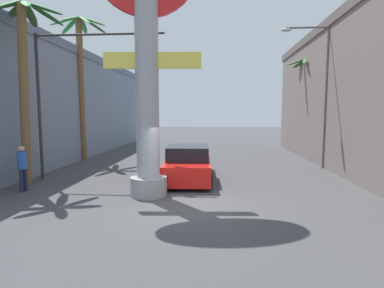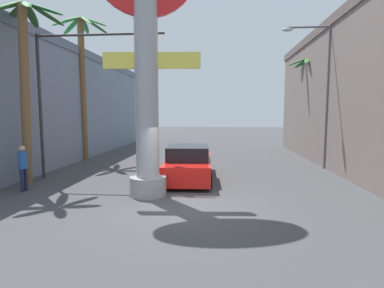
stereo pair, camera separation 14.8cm
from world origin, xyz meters
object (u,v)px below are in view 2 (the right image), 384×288
(car_lead, at_px, (189,164))
(palm_tree_mid_right, at_px, (307,93))
(pedestrian_curb_left, at_px, (23,165))
(neon_sign_pole, at_px, (146,66))
(palm_tree_near_left, at_px, (25,68))
(palm_tree_mid_left, at_px, (83,72))
(traffic_light_mast, at_px, (76,77))
(street_lamp, at_px, (321,83))

(car_lead, relative_size, palm_tree_mid_right, 0.76)
(car_lead, relative_size, pedestrian_curb_left, 2.90)
(neon_sign_pole, bearing_deg, palm_tree_near_left, 168.37)
(car_lead, height_order, palm_tree_mid_right, palm_tree_mid_right)
(palm_tree_near_left, xyz_separation_m, pedestrian_curb_left, (0.30, -0.91, -3.76))
(car_lead, height_order, pedestrian_curb_left, pedestrian_curb_left)
(palm_tree_near_left, distance_m, palm_tree_mid_left, 6.86)
(traffic_light_mast, height_order, palm_tree_near_left, palm_tree_near_left)
(neon_sign_pole, bearing_deg, car_lead, 67.06)
(palm_tree_mid_left, bearing_deg, pedestrian_curb_left, -82.18)
(car_lead, relative_size, palm_tree_mid_left, 0.57)
(traffic_light_mast, distance_m, car_lead, 6.29)
(neon_sign_pole, bearing_deg, palm_tree_mid_right, 51.20)
(pedestrian_curb_left, bearing_deg, palm_tree_mid_left, 97.82)
(palm_tree_mid_left, bearing_deg, street_lamp, -7.17)
(street_lamp, xyz_separation_m, palm_tree_mid_left, (-13.89, 1.75, 0.99))
(street_lamp, xyz_separation_m, palm_tree_mid_right, (0.58, 4.48, -0.20))
(neon_sign_pole, height_order, car_lead, neon_sign_pole)
(traffic_light_mast, distance_m, palm_tree_near_left, 1.95)
(neon_sign_pole, height_order, pedestrian_curb_left, neon_sign_pole)
(palm_tree_mid_right, xyz_separation_m, palm_tree_near_left, (-13.72, -9.51, 0.41))
(traffic_light_mast, xyz_separation_m, car_lead, (4.95, 0.48, -3.86))
(traffic_light_mast, bearing_deg, palm_tree_mid_left, 111.99)
(neon_sign_pole, distance_m, palm_tree_mid_right, 13.58)
(street_lamp, relative_size, palm_tree_near_left, 1.02)
(palm_tree_near_left, bearing_deg, palm_tree_mid_left, 96.37)
(car_lead, xyz_separation_m, palm_tree_near_left, (-6.41, -1.76, 4.09))
(neon_sign_pole, xyz_separation_m, street_lamp, (7.92, 6.10, -0.06))
(street_lamp, bearing_deg, traffic_light_mast, -162.20)
(traffic_light_mast, distance_m, palm_tree_mid_left, 6.01)
(neon_sign_pole, distance_m, palm_tree_near_left, 5.32)
(neon_sign_pole, distance_m, palm_tree_mid_left, 9.90)
(car_lead, distance_m, pedestrian_curb_left, 6.68)
(palm_tree_mid_right, bearing_deg, car_lead, -133.33)
(traffic_light_mast, xyz_separation_m, palm_tree_near_left, (-1.46, -1.28, 0.23))
(street_lamp, height_order, traffic_light_mast, street_lamp)
(palm_tree_near_left, distance_m, pedestrian_curb_left, 3.88)
(palm_tree_mid_right, height_order, palm_tree_near_left, palm_tree_near_left)
(pedestrian_curb_left, bearing_deg, palm_tree_mid_right, 37.83)
(neon_sign_pole, relative_size, palm_tree_near_left, 1.35)
(car_lead, bearing_deg, traffic_light_mast, -174.43)
(car_lead, height_order, palm_tree_near_left, palm_tree_near_left)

